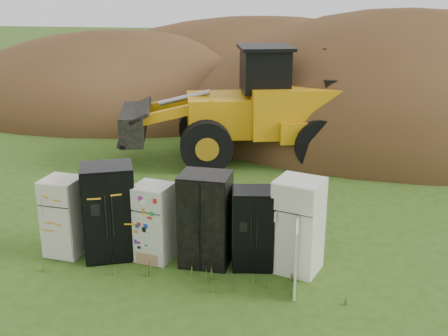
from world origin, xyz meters
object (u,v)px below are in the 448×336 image
(fridge_leftmost, at_px, (64,217))
(fridge_dark_mid, at_px, (206,219))
(fridge_sticker, at_px, (154,222))
(fridge_open_door, at_px, (298,226))
(wheel_loader, at_px, (236,104))
(fridge_black_right, at_px, (253,228))
(fridge_black_side, at_px, (109,212))

(fridge_leftmost, xyz_separation_m, fridge_dark_mid, (2.97, 0.03, 0.12))
(fridge_leftmost, relative_size, fridge_sticker, 1.03)
(fridge_open_door, bearing_deg, fridge_leftmost, -160.55)
(fridge_open_door, relative_size, wheel_loader, 0.25)
(fridge_dark_mid, bearing_deg, fridge_leftmost, -175.69)
(fridge_leftmost, relative_size, wheel_loader, 0.22)
(fridge_sticker, bearing_deg, fridge_dark_mid, 12.55)
(fridge_sticker, distance_m, fridge_dark_mid, 1.08)
(fridge_dark_mid, relative_size, fridge_black_right, 1.17)
(fridge_black_right, distance_m, wheel_loader, 7.23)
(fridge_open_door, bearing_deg, fridge_sticker, -161.36)
(fridge_leftmost, xyz_separation_m, fridge_sticker, (1.90, 0.04, -0.02))
(fridge_black_side, height_order, fridge_black_right, fridge_black_side)
(fridge_black_side, xyz_separation_m, fridge_open_door, (3.83, -0.02, -0.04))
(fridge_black_side, relative_size, wheel_loader, 0.27)
(fridge_sticker, bearing_deg, fridge_black_right, 13.10)
(fridge_sticker, distance_m, fridge_black_right, 2.03)
(fridge_leftmost, relative_size, fridge_open_door, 0.88)
(fridge_black_right, bearing_deg, fridge_black_side, 173.22)
(fridge_open_door, bearing_deg, fridge_dark_mid, -161.32)
(fridge_sticker, xyz_separation_m, fridge_open_door, (2.90, -0.04, 0.14))
(fridge_dark_mid, bearing_deg, fridge_sticker, -177.04)
(fridge_black_right, bearing_deg, wheel_loader, 93.32)
(wheel_loader, bearing_deg, fridge_black_right, -93.54)
(fridge_black_side, distance_m, wheel_loader, 7.30)
(fridge_sticker, relative_size, wheel_loader, 0.22)
(fridge_black_right, relative_size, fridge_open_door, 0.86)
(fridge_black_right, height_order, fridge_open_door, fridge_open_door)
(fridge_dark_mid, relative_size, wheel_loader, 0.26)
(fridge_leftmost, height_order, fridge_sticker, fridge_leftmost)
(fridge_black_side, relative_size, fridge_sticker, 1.23)
(fridge_black_right, bearing_deg, fridge_leftmost, 173.48)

